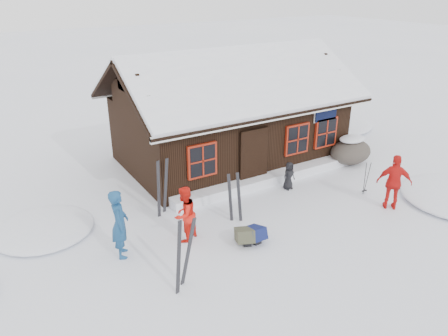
% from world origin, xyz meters
% --- Properties ---
extents(ground, '(120.00, 120.00, 0.00)m').
position_xyz_m(ground, '(0.00, 0.00, 0.00)').
color(ground, white).
rests_on(ground, ground).
extents(mountain_hut, '(8.90, 6.09, 4.42)m').
position_xyz_m(mountain_hut, '(1.50, 4.98, 1.58)').
color(mountain_hut, black).
rests_on(mountain_hut, ground).
extents(snow_drift, '(7.60, 0.60, 0.35)m').
position_xyz_m(snow_drift, '(1.50, 2.25, 0.17)').
color(snow_drift, white).
rests_on(snow_drift, ground).
extents(snow_mounds, '(20.60, 13.20, 0.48)m').
position_xyz_m(snow_mounds, '(1.65, 1.86, 0.00)').
color(snow_mounds, white).
rests_on(snow_mounds, ground).
extents(skier_teal, '(0.63, 0.79, 1.88)m').
position_xyz_m(skier_teal, '(-4.45, 0.70, 0.94)').
color(skier_teal, navy).
rests_on(skier_teal, ground).
extents(skier_orange_left, '(0.97, 0.90, 1.60)m').
position_xyz_m(skier_orange_left, '(-2.71, 0.51, 0.80)').
color(skier_orange_left, red).
rests_on(skier_orange_left, ground).
extents(skier_orange_right, '(1.05, 1.05, 1.79)m').
position_xyz_m(skier_orange_right, '(3.65, -1.22, 0.89)').
color(skier_orange_right, red).
rests_on(skier_orange_right, ground).
extents(skier_crouched, '(0.52, 0.37, 0.98)m').
position_xyz_m(skier_crouched, '(1.77, 1.54, 0.49)').
color(skier_crouched, black).
rests_on(skier_crouched, ground).
extents(boulder, '(1.73, 1.30, 1.01)m').
position_xyz_m(boulder, '(5.27, 2.08, 0.51)').
color(boulder, '#524A41').
rests_on(boulder, ground).
extents(ski_pair_left, '(0.70, 0.30, 1.78)m').
position_xyz_m(ski_pair_left, '(-3.62, -1.26, 0.85)').
color(ski_pair_left, black).
rests_on(ski_pair_left, ground).
extents(ski_pair_mid, '(0.44, 0.22, 1.61)m').
position_xyz_m(ski_pair_mid, '(-0.99, 0.67, 0.76)').
color(ski_pair_mid, black).
rests_on(ski_pair_mid, ground).
extents(ski_pair_right, '(0.53, 0.25, 1.82)m').
position_xyz_m(ski_pair_right, '(-2.62, 2.20, 0.86)').
color(ski_pair_right, black).
rests_on(ski_pair_right, ground).
extents(ski_poles, '(0.21, 0.10, 1.15)m').
position_xyz_m(ski_poles, '(3.76, -0.06, 0.54)').
color(ski_poles, black).
rests_on(ski_poles, ground).
extents(backpack_blue, '(0.47, 0.62, 0.34)m').
position_xyz_m(backpack_blue, '(-1.13, -0.56, 0.17)').
color(backpack_blue, '#121A4D').
rests_on(backpack_blue, ground).
extents(backpack_olive, '(0.68, 0.77, 0.34)m').
position_xyz_m(backpack_olive, '(-1.42, -0.50, 0.17)').
color(backpack_olive, '#3F402E').
rests_on(backpack_olive, ground).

